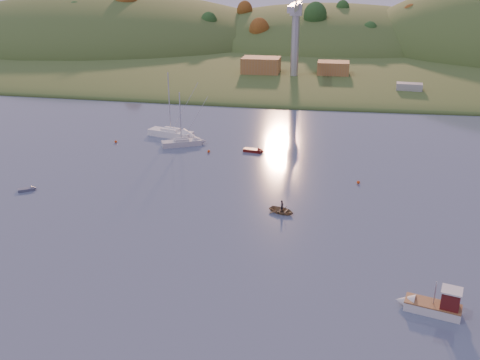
% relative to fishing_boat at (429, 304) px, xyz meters
% --- Properties ---
extents(far_shore, '(620.00, 220.00, 1.50)m').
position_rel_fishing_boat_xyz_m(far_shore, '(-23.83, 218.42, -0.86)').
color(far_shore, '#2E491D').
rests_on(far_shore, ground).
extents(shore_slope, '(640.00, 150.00, 7.00)m').
position_rel_fishing_boat_xyz_m(shore_slope, '(-23.83, 153.42, -0.86)').
color(shore_slope, '#2E491D').
rests_on(shore_slope, ground).
extents(hill_left, '(170.00, 140.00, 44.00)m').
position_rel_fishing_boat_xyz_m(hill_left, '(-113.83, 188.42, -0.86)').
color(hill_left, '#2E491D').
rests_on(hill_left, ground).
extents(hill_center, '(140.00, 120.00, 36.00)m').
position_rel_fishing_boat_xyz_m(hill_center, '(-13.83, 198.42, -0.86)').
color(hill_center, '#2E491D').
rests_on(hill_center, ground).
extents(hillside_trees, '(280.00, 50.00, 32.00)m').
position_rel_fishing_boat_xyz_m(hillside_trees, '(-23.83, 173.42, -0.86)').
color(hillside_trees, '#19471C').
rests_on(hillside_trees, ground).
extents(wharf, '(42.00, 16.00, 2.40)m').
position_rel_fishing_boat_xyz_m(wharf, '(-18.83, 110.42, 0.34)').
color(wharf, slate).
rests_on(wharf, ground).
extents(shed_west, '(11.00, 8.00, 4.80)m').
position_rel_fishing_boat_xyz_m(shed_west, '(-31.83, 111.42, 3.94)').
color(shed_west, '#A26A36').
rests_on(shed_west, wharf).
extents(shed_east, '(9.00, 7.00, 4.00)m').
position_rel_fishing_boat_xyz_m(shed_east, '(-10.83, 112.42, 3.54)').
color(shed_east, '#A26A36').
rests_on(shed_east, wharf).
extents(dock_crane, '(3.20, 28.00, 20.30)m').
position_rel_fishing_boat_xyz_m(dock_crane, '(-21.83, 106.81, 16.32)').
color(dock_crane, '#B7B7BC').
rests_on(dock_crane, wharf).
extents(fishing_boat, '(6.37, 3.41, 3.89)m').
position_rel_fishing_boat_xyz_m(fishing_boat, '(0.00, 0.00, 0.00)').
color(fishing_boat, silver).
rests_on(fishing_boat, ground).
extents(sailboat_near, '(7.53, 5.17, 10.14)m').
position_rel_fishing_boat_xyz_m(sailboat_near, '(-37.89, 46.82, -0.18)').
color(sailboat_near, silver).
rests_on(sailboat_near, ground).
extents(sailboat_far, '(9.59, 5.22, 12.75)m').
position_rel_fishing_boat_xyz_m(sailboat_far, '(-41.59, 52.18, -0.05)').
color(sailboat_far, white).
rests_on(sailboat_far, ground).
extents(canoe, '(4.27, 3.76, 0.74)m').
position_rel_fishing_boat_xyz_m(canoe, '(-16.18, 20.03, -0.49)').
color(canoe, olive).
rests_on(canoe, ground).
extents(paddler, '(0.59, 0.69, 1.61)m').
position_rel_fishing_boat_xyz_m(paddler, '(-16.18, 20.03, -0.05)').
color(paddler, black).
rests_on(paddler, ground).
extents(red_tender, '(4.08, 2.00, 1.33)m').
position_rel_fishing_boat_xyz_m(red_tender, '(-23.36, 45.33, -0.58)').
color(red_tender, '#500F0B').
rests_on(red_tender, ground).
extents(grey_dinghy, '(2.78, 2.28, 1.00)m').
position_rel_fishing_boat_xyz_m(grey_dinghy, '(-54.22, 21.51, -0.65)').
color(grey_dinghy, '#51596B').
rests_on(grey_dinghy, ground).
extents(work_vessel, '(15.55, 6.89, 3.88)m').
position_rel_fishing_boat_xyz_m(work_vessel, '(8.85, 96.42, 0.52)').
color(work_vessel, slate).
rests_on(work_vessel, ground).
extents(buoy_0, '(0.50, 0.50, 0.50)m').
position_rel_fishing_boat_xyz_m(buoy_0, '(-5.63, 32.80, -0.61)').
color(buoy_0, '#E5420C').
rests_on(buoy_0, ground).
extents(buoy_1, '(0.50, 0.50, 0.50)m').
position_rel_fishing_boat_xyz_m(buoy_1, '(-50.77, 46.34, -0.61)').
color(buoy_1, '#E5420C').
rests_on(buoy_1, ground).
extents(buoy_2, '(0.50, 0.50, 0.50)m').
position_rel_fishing_boat_xyz_m(buoy_2, '(-31.89, 43.66, -0.61)').
color(buoy_2, '#E5420C').
rests_on(buoy_2, ground).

